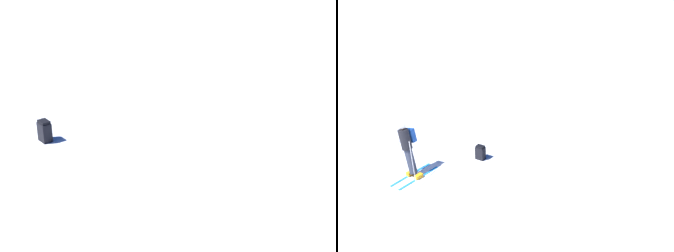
% 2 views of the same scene
% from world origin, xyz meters
% --- Properties ---
extents(ground_plane, '(300.00, 300.00, 0.00)m').
position_xyz_m(ground_plane, '(0.00, 0.00, 0.00)').
color(ground_plane, white).
extents(skier, '(1.40, 1.80, 1.88)m').
position_xyz_m(skier, '(-0.91, -0.07, 1.04)').
color(skier, '#1E7AC6').
rests_on(skier, ground).
extents(spare_backpack, '(0.37, 0.33, 0.50)m').
position_xyz_m(spare_backpack, '(-0.61, 2.36, 0.24)').
color(spare_backpack, black).
rests_on(spare_backpack, ground).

